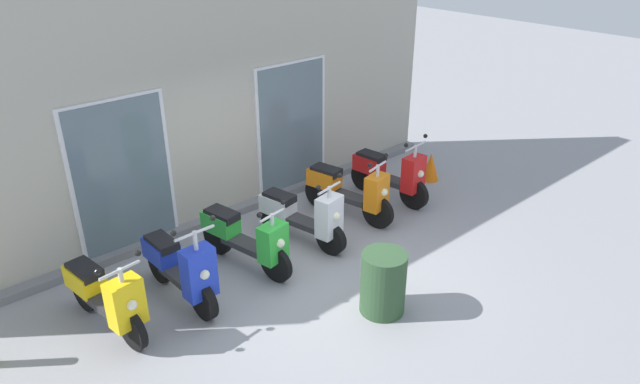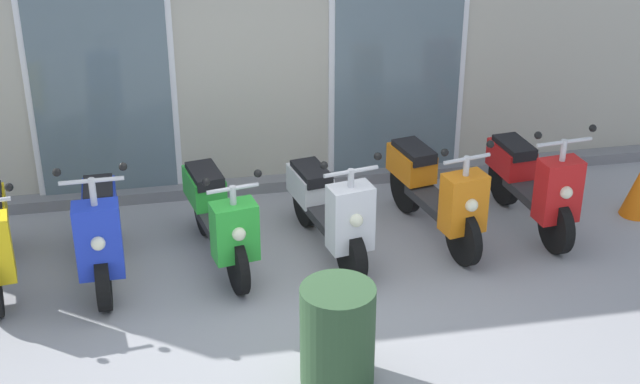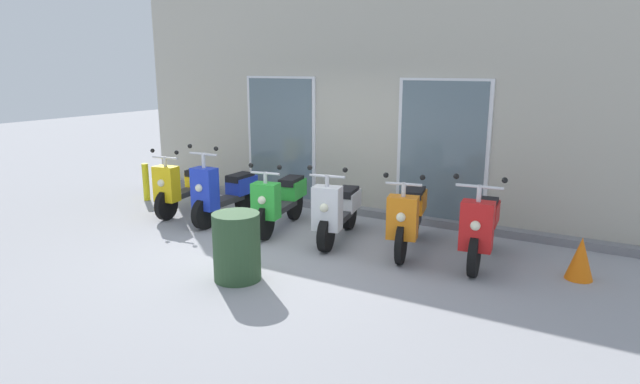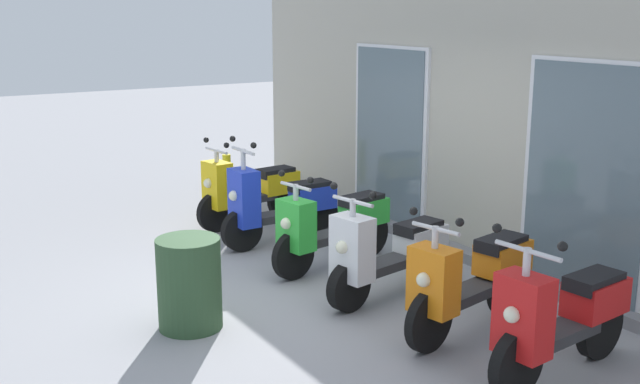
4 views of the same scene
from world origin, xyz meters
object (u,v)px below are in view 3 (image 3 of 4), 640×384
Objects in this scene: scooter_orange at (409,215)px; curb_bollard at (146,182)px; scooter_white at (338,210)px; scooter_blue at (224,193)px; scooter_red at (481,226)px; traffic_cone at (581,258)px; trash_bin at (237,247)px; scooter_yellow at (185,186)px; scooter_green at (281,199)px.

curb_bollard is (-5.30, 0.17, -0.14)m from scooter_orange.
scooter_white is 2.25× the size of curb_bollard.
scooter_orange is at bearing 3.18° from scooter_blue.
scooter_red is 1.19m from traffic_cone.
scooter_blue reaches higher than trash_bin.
scooter_blue reaches higher than scooter_white.
scooter_white is 3.03× the size of traffic_cone.
scooter_blue is 0.99× the size of scooter_red.
traffic_cone is at bearing 1.27° from scooter_yellow.
scooter_white is at bearing 2.06° from scooter_blue.
traffic_cone is at bearing 2.56° from scooter_white.
scooter_blue is 1.05m from scooter_green.
scooter_yellow is 3.00m from scooter_white.
scooter_yellow is at bearing -178.73° from traffic_cone.
scooter_yellow reaches higher than scooter_green.
scooter_yellow is 4.05m from scooter_orange.
scooter_green is at bearing -177.77° from scooter_orange.
traffic_cone is at bearing 2.37° from scooter_blue.
scooter_red reaches higher than curb_bollard.
scooter_yellow is at bearing -178.93° from scooter_red.
scooter_blue is 1.92× the size of trash_bin.
scooter_blue is 2.06m from scooter_white.
scooter_white is 2.03m from scooter_red.
scooter_yellow is 1.92× the size of trash_bin.
scooter_red is at bearing -1.54° from curb_bollard.
trash_bin is (1.74, -1.84, -0.07)m from scooter_blue.
scooter_white is 3.20m from traffic_cone.
scooter_red is at bearing 0.04° from scooter_orange.
scooter_white reaches higher than scooter_orange.
curb_bollard is (-6.28, 0.17, -0.14)m from scooter_red.
scooter_green is 2.05m from trash_bin.
scooter_yellow is 0.94m from scooter_blue.
scooter_blue is at bearing -177.94° from scooter_white.
scooter_white reaches higher than trash_bin.
scooter_orange is at bearing -178.82° from traffic_cone.
curb_bollard is at bearing 178.46° from scooter_red.
scooter_red is at bearing 1.53° from scooter_green.
traffic_cone is 0.64× the size of trash_bin.
scooter_white is at bearing -177.44° from traffic_cone.
scooter_orange is 3.17× the size of traffic_cone.
traffic_cone is at bearing -0.96° from curb_bollard.
scooter_yellow is at bearing 179.90° from scooter_white.
scooter_orange reaches higher than scooter_green.
curb_bollard is (-1.25, 0.26, -0.12)m from scooter_yellow.
scooter_white is (3.00, -0.01, -0.02)m from scooter_yellow.
scooter_yellow is at bearing 144.41° from trash_bin.
trash_bin is (3.93, -2.18, 0.06)m from curb_bollard.
scooter_orange is 1.05× the size of scooter_red.
scooter_blue is 2.99× the size of traffic_cone.
scooter_white is (1.02, -0.02, -0.03)m from scooter_green.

